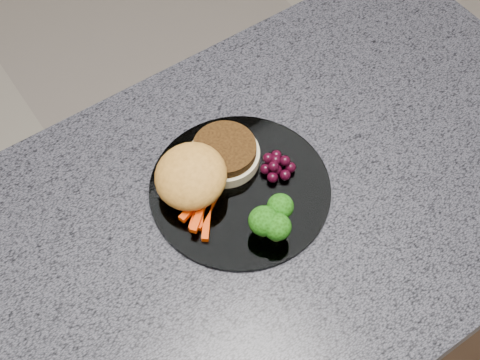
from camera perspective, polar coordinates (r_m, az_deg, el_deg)
name	(u,v)px	position (r m, az deg, el deg)	size (l,w,h in m)	color
island_cabinet	(224,347)	(1.35, -1.34, -14.07)	(1.20, 0.60, 0.86)	#532F1C
countertop	(218,240)	(0.94, -1.88, -5.15)	(1.20, 0.60, 0.04)	#46464F
plate	(240,189)	(0.95, 0.00, -0.75)	(0.26, 0.26, 0.01)	white
burger	(203,170)	(0.94, -3.16, 0.90)	(0.20, 0.15, 0.06)	beige
carrot_sticks	(202,211)	(0.92, -3.29, -2.64)	(0.07, 0.07, 0.02)	#E23803
broccoli	(273,219)	(0.89, 2.79, -3.36)	(0.07, 0.06, 0.05)	#57822F
grape_bunch	(277,165)	(0.96, 3.17, 1.28)	(0.05, 0.05, 0.03)	black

